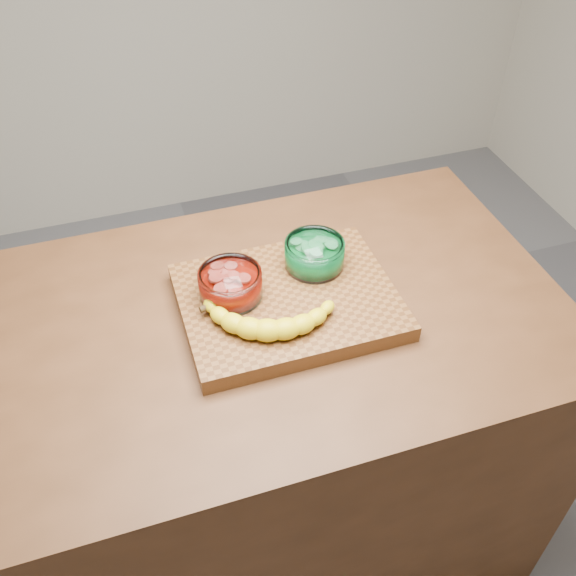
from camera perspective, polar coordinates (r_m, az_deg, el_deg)
name	(u,v)px	position (r m, az deg, el deg)	size (l,w,h in m)	color
ground	(288,514)	(2.11, 0.00, -19.45)	(3.50, 3.50, 0.00)	#5C5C61
counter	(288,430)	(1.73, 0.00, -12.50)	(1.20, 0.80, 0.90)	#4F2D17
cutting_board	(288,302)	(1.37, 0.00, -1.23)	(0.45, 0.35, 0.04)	brown
bowl_red	(230,284)	(1.34, -5.14, 0.33)	(0.13, 0.13, 0.06)	white
bowl_green	(314,254)	(1.41, 2.37, 3.03)	(0.13, 0.13, 0.06)	white
banana	(271,312)	(1.29, -1.52, -2.12)	(0.29, 0.18, 0.04)	yellow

